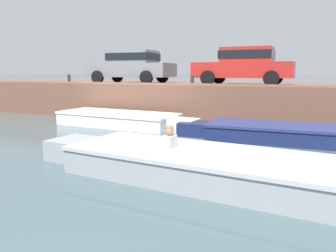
{
  "coord_description": "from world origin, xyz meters",
  "views": [
    {
      "loc": [
        1.99,
        -0.8,
        2.16
      ],
      "look_at": [
        -0.09,
        4.15,
        1.26
      ],
      "focal_mm": 35.0,
      "sensor_mm": 36.0,
      "label": 1
    }
  ],
  "objects_px": {
    "boat_moored_central_navy": "(287,133)",
    "car_leftmost_grey": "(132,65)",
    "car_left_inner_red": "(244,65)",
    "motorboat_passing": "(194,164)",
    "mooring_bollard_west": "(69,78)",
    "mooring_bollard_mid": "(192,79)",
    "boat_moored_west_white": "(123,119)"
  },
  "relations": [
    {
      "from": "car_leftmost_grey",
      "to": "mooring_bollard_mid",
      "type": "bearing_deg",
      "value": -18.83
    },
    {
      "from": "motorboat_passing",
      "to": "mooring_bollard_mid",
      "type": "bearing_deg",
      "value": 109.13
    },
    {
      "from": "motorboat_passing",
      "to": "car_leftmost_grey",
      "type": "relative_size",
      "value": 1.73
    },
    {
      "from": "mooring_bollard_west",
      "to": "boat_moored_central_navy",
      "type": "bearing_deg",
      "value": -12.37
    },
    {
      "from": "boat_moored_central_navy",
      "to": "mooring_bollard_west",
      "type": "height_order",
      "value": "mooring_bollard_west"
    },
    {
      "from": "boat_moored_central_navy",
      "to": "motorboat_passing",
      "type": "relative_size",
      "value": 0.9
    },
    {
      "from": "boat_moored_central_navy",
      "to": "motorboat_passing",
      "type": "distance_m",
      "value": 4.77
    },
    {
      "from": "car_left_inner_red",
      "to": "boat_moored_central_navy",
      "type": "bearing_deg",
      "value": -59.87
    },
    {
      "from": "car_left_inner_red",
      "to": "mooring_bollard_west",
      "type": "bearing_deg",
      "value": -171.75
    },
    {
      "from": "motorboat_passing",
      "to": "mooring_bollard_mid",
      "type": "relative_size",
      "value": 16.22
    },
    {
      "from": "boat_moored_west_white",
      "to": "boat_moored_central_navy",
      "type": "bearing_deg",
      "value": -5.12
    },
    {
      "from": "motorboat_passing",
      "to": "mooring_bollard_mid",
      "type": "xyz_separation_m",
      "value": [
        -2.34,
        6.75,
        1.55
      ]
    },
    {
      "from": "boat_moored_central_navy",
      "to": "car_left_inner_red",
      "type": "distance_m",
      "value": 4.52
    },
    {
      "from": "car_leftmost_grey",
      "to": "mooring_bollard_west",
      "type": "relative_size",
      "value": 9.37
    },
    {
      "from": "car_left_inner_red",
      "to": "motorboat_passing",
      "type": "bearing_deg",
      "value": -86.8
    },
    {
      "from": "car_leftmost_grey",
      "to": "mooring_bollard_west",
      "type": "xyz_separation_m",
      "value": [
        -2.8,
        -1.19,
        -0.61
      ]
    },
    {
      "from": "mooring_bollard_west",
      "to": "car_left_inner_red",
      "type": "bearing_deg",
      "value": 8.25
    },
    {
      "from": "car_leftmost_grey",
      "to": "car_left_inner_red",
      "type": "bearing_deg",
      "value": -0.02
    },
    {
      "from": "boat_moored_west_white",
      "to": "mooring_bollard_west",
      "type": "relative_size",
      "value": 13.38
    },
    {
      "from": "boat_moored_west_white",
      "to": "mooring_bollard_mid",
      "type": "relative_size",
      "value": 13.38
    },
    {
      "from": "boat_moored_central_navy",
      "to": "car_left_inner_red",
      "type": "height_order",
      "value": "car_left_inner_red"
    },
    {
      "from": "mooring_bollard_mid",
      "to": "boat_moored_central_navy",
      "type": "bearing_deg",
      "value": -29.9
    },
    {
      "from": "boat_moored_west_white",
      "to": "mooring_bollard_mid",
      "type": "distance_m",
      "value": 3.28
    },
    {
      "from": "motorboat_passing",
      "to": "car_left_inner_red",
      "type": "height_order",
      "value": "car_left_inner_red"
    },
    {
      "from": "motorboat_passing",
      "to": "car_left_inner_red",
      "type": "relative_size",
      "value": 1.77
    },
    {
      "from": "boat_moored_west_white",
      "to": "motorboat_passing",
      "type": "height_order",
      "value": "motorboat_passing"
    },
    {
      "from": "boat_moored_west_white",
      "to": "mooring_bollard_mid",
      "type": "height_order",
      "value": "mooring_bollard_mid"
    },
    {
      "from": "boat_moored_central_navy",
      "to": "car_leftmost_grey",
      "type": "xyz_separation_m",
      "value": [
        -7.37,
        3.42,
        2.19
      ]
    },
    {
      "from": "boat_moored_central_navy",
      "to": "car_leftmost_grey",
      "type": "relative_size",
      "value": 1.56
    },
    {
      "from": "boat_moored_west_white",
      "to": "mooring_bollard_mid",
      "type": "xyz_separation_m",
      "value": [
        2.34,
        1.67,
        1.57
      ]
    },
    {
      "from": "boat_moored_central_navy",
      "to": "car_leftmost_grey",
      "type": "bearing_deg",
      "value": 155.1
    },
    {
      "from": "motorboat_passing",
      "to": "mooring_bollard_west",
      "type": "height_order",
      "value": "mooring_bollard_west"
    }
  ]
}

